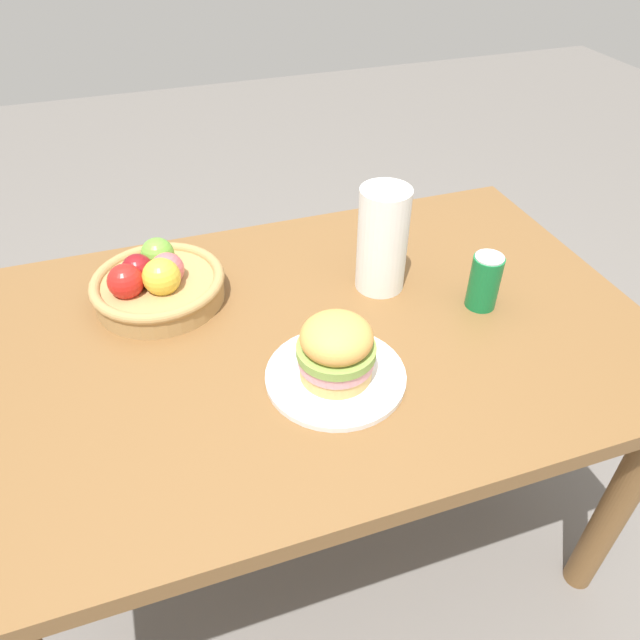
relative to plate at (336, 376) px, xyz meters
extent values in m
plane|color=slate|center=(0.01, 0.15, -0.76)|extent=(8.00, 8.00, 0.00)
cube|color=brown|center=(0.01, 0.15, -0.03)|extent=(1.40, 0.90, 0.04)
cylinder|color=brown|center=(0.63, -0.22, -0.40)|extent=(0.07, 0.07, 0.71)
cylinder|color=brown|center=(-0.61, 0.52, -0.40)|extent=(0.07, 0.07, 0.71)
cylinder|color=brown|center=(0.63, 0.52, -0.40)|extent=(0.07, 0.07, 0.71)
cylinder|color=white|center=(0.00, 0.00, 0.00)|extent=(0.27, 0.27, 0.01)
cylinder|color=#DBAD60|center=(0.00, 0.00, 0.02)|extent=(0.14, 0.14, 0.03)
cylinder|color=pink|center=(0.00, 0.00, 0.05)|extent=(0.14, 0.14, 0.02)
cylinder|color=#84A84C|center=(0.00, 0.00, 0.07)|extent=(0.15, 0.15, 0.02)
ellipsoid|color=#DF9F4D|center=(0.00, 0.00, 0.10)|extent=(0.13, 0.13, 0.08)
cylinder|color=#147238|center=(0.38, 0.11, 0.05)|extent=(0.07, 0.07, 0.12)
cylinder|color=silver|center=(0.38, 0.11, 0.12)|extent=(0.06, 0.06, 0.00)
cylinder|color=tan|center=(-0.28, 0.36, 0.02)|extent=(0.28, 0.28, 0.05)
torus|color=tan|center=(-0.28, 0.36, 0.04)|extent=(0.29, 0.29, 0.02)
sphere|color=#D16066|center=(-0.26, 0.35, 0.07)|extent=(0.07, 0.07, 0.07)
sphere|color=#6BAD38|center=(-0.27, 0.42, 0.07)|extent=(0.07, 0.07, 0.07)
sphere|color=maroon|center=(-0.32, 0.37, 0.07)|extent=(0.07, 0.07, 0.07)
sphere|color=red|center=(-0.35, 0.33, 0.07)|extent=(0.08, 0.08, 0.08)
sphere|color=gold|center=(-0.27, 0.32, 0.07)|extent=(0.08, 0.08, 0.08)
cylinder|color=white|center=(0.20, 0.25, 0.11)|extent=(0.11, 0.11, 0.24)
camera|label=1|loc=(-0.28, -0.74, 0.79)|focal=32.88mm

